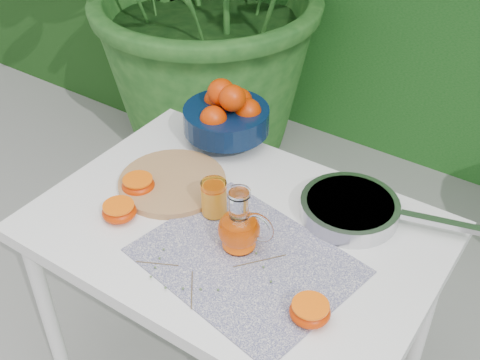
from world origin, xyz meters
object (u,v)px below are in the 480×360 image
Objects in this scene: fruit_bowl at (227,114)px; cutting_board at (172,182)px; white_table at (236,248)px; saute_pan at (351,208)px; juice_pitcher at (240,228)px.

cutting_board is at bearing -89.50° from fruit_bowl.
saute_pan is at bearing 41.00° from white_table.
juice_pitcher is 0.31m from saute_pan.
juice_pitcher reaches higher than saute_pan.
cutting_board is 0.63× the size of saute_pan.
white_table is at bearing -51.89° from fruit_bowl.
fruit_bowl is at bearing 166.75° from saute_pan.
juice_pitcher is at bearing -48.33° from white_table.
saute_pan is at bearing 56.19° from juice_pitcher.
juice_pitcher is at bearing -123.81° from saute_pan.
saute_pan is (0.46, -0.11, -0.07)m from fruit_bowl.
cutting_board is at bearing 170.86° from white_table.
white_table is 5.98× the size of juice_pitcher.
saute_pan reaches higher than cutting_board.
white_table is 3.85× the size of fruit_bowl.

